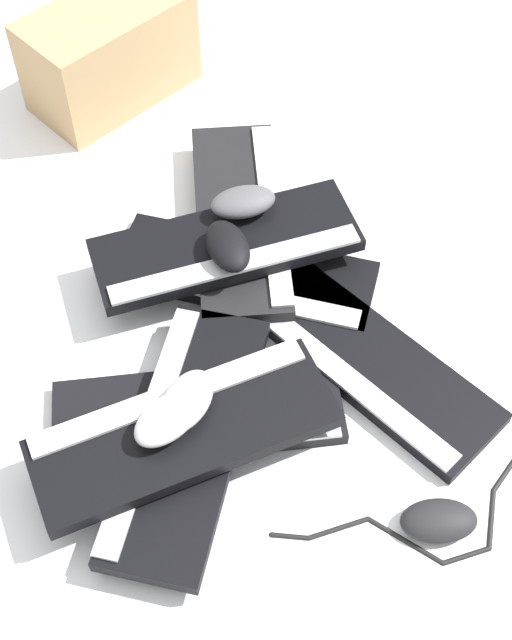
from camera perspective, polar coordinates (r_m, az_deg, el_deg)
The scene contains 14 objects.
ground_plane at distance 1.44m, azimuth -1.66°, elevation -2.21°, with size 3.20×3.20×0.00m, color white.
keyboard_0 at distance 1.37m, azimuth -3.72°, elevation -6.03°, with size 0.38×0.44×0.03m.
keyboard_1 at distance 1.43m, azimuth 7.21°, elevation -2.71°, with size 0.27×0.46×0.03m.
keyboard_2 at distance 1.52m, azimuth -0.75°, elevation 2.90°, with size 0.25×0.46×0.03m.
keyboard_3 at distance 1.32m, azimuth -4.53°, elevation -7.40°, with size 0.46×0.26×0.03m.
keyboard_4 at distance 1.29m, azimuth -4.68°, elevation -7.10°, with size 0.44×0.39×0.03m.
keyboard_5 at distance 1.56m, azimuth -0.95°, elevation 6.59°, with size 0.45×0.37×0.03m.
keyboard_6 at distance 1.48m, azimuth -1.90°, elevation 4.77°, with size 0.42×0.41×0.03m.
mouse_0 at distance 1.31m, azimuth 11.61°, elevation -12.47°, with size 0.11×0.07×0.04m, color black.
mouse_1 at distance 1.27m, azimuth -4.49°, elevation -5.20°, with size 0.11×0.07×0.04m, color #B7B7BC.
mouse_2 at distance 1.43m, azimuth -1.83°, elevation 4.75°, with size 0.11×0.07×0.04m, color black.
mouse_3 at distance 1.26m, azimuth -5.68°, elevation -6.29°, with size 0.11×0.07×0.04m, color #B7B7BC.
mouse_4 at distance 1.50m, azimuth -0.82°, elevation 7.56°, with size 0.11×0.07×0.04m, color #4C4C51.
cardboard_box at distance 1.83m, azimuth -9.38°, elevation 16.53°, with size 0.32×0.17×0.20m, color tan.
Camera 1 is at (0.67, 0.42, 1.20)m, focal length 50.00 mm.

